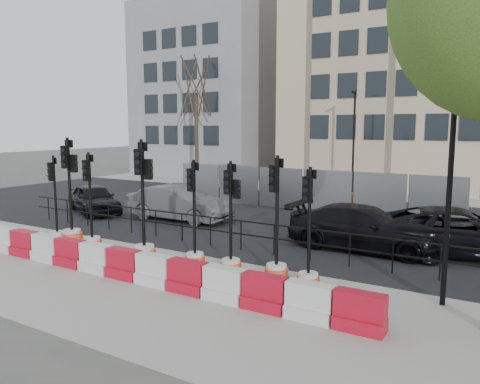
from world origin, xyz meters
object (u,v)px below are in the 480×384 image
Objects in this scene: traffic_signal_d at (144,232)px; lamp_post_near at (451,163)px; traffic_signal_a at (56,224)px; car_c at (365,228)px; traffic_signal_h at (308,263)px; car_a at (94,199)px.

lamp_post_near is at bearing -4.74° from traffic_signal_d.
traffic_signal_a is 0.83× the size of traffic_signal_d.
car_c is at bearing 30.37° from traffic_signal_d.
traffic_signal_d is 1.20× the size of traffic_signal_h.
traffic_signal_d is at bearing -175.40° from lamp_post_near.
traffic_signal_h reaches higher than car_c.
traffic_signal_d is at bearing -167.37° from traffic_signal_h.
car_c is (12.61, -0.04, 0.05)m from car_a.
lamp_post_near is 12.68m from traffic_signal_a.
car_a is at bearing 166.03° from lamp_post_near.
car_c is (5.39, 4.48, -0.14)m from traffic_signal_d.
lamp_post_near is 1.65× the size of traffic_signal_d.
lamp_post_near is at bearing -79.08° from car_a.
traffic_signal_a is at bearing 169.59° from traffic_signal_d.
traffic_signal_h reaches higher than traffic_signal_a.
lamp_post_near is 1.98× the size of traffic_signal_h.
traffic_signal_a reaches higher than car_a.
car_a is (-7.22, 4.52, -0.19)m from traffic_signal_d.
traffic_signal_d is at bearing 18.74° from traffic_signal_a.
lamp_post_near is at bearing 17.67° from traffic_signal_h.
traffic_signal_h is 0.60× the size of car_c.
traffic_signal_d is (4.12, -0.08, 0.24)m from traffic_signal_a.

